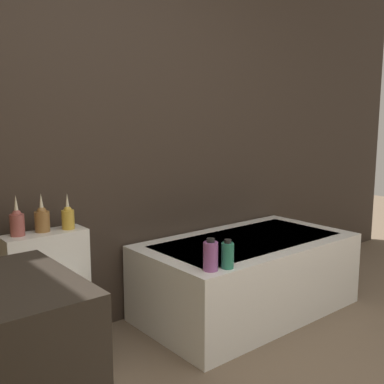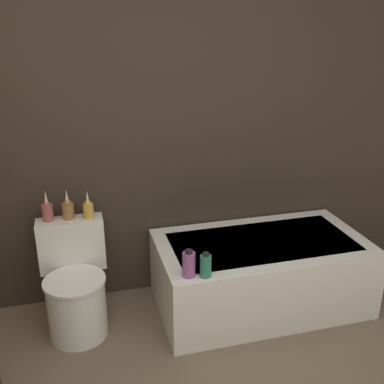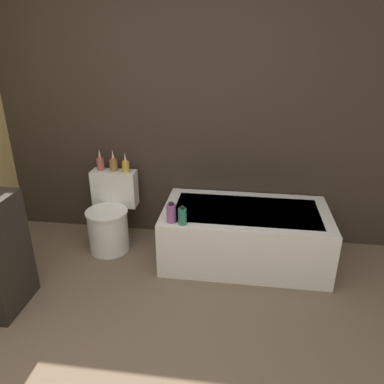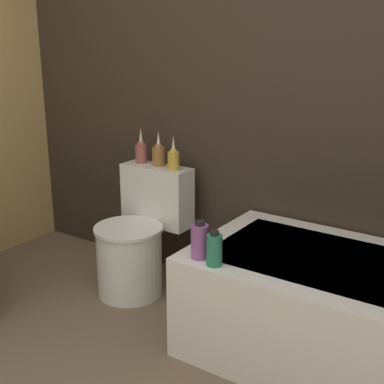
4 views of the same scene
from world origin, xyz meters
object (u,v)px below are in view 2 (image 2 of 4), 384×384
toilet (75,287)px  vase_bronze (88,209)px  bathtub (260,272)px  shampoo_bottle_short (206,266)px  vase_silver (68,209)px  vase_gold (47,210)px  shampoo_bottle_tall (189,264)px

toilet → vase_bronze: 0.52m
bathtub → shampoo_bottle_short: shampoo_bottle_short is taller
vase_silver → vase_gold: bearing=-178.8°
bathtub → vase_silver: vase_silver is taller
bathtub → vase_silver: 1.42m
shampoo_bottle_tall → bathtub: bearing=26.6°
bathtub → shampoo_bottle_short: 0.69m
bathtub → shampoo_bottle_short: size_ratio=9.14×
toilet → vase_gold: size_ratio=3.35×
shampoo_bottle_tall → shampoo_bottle_short: size_ratio=1.10×
vase_bronze → shampoo_bottle_short: 0.89m
vase_gold → shampoo_bottle_tall: size_ratio=1.21×
vase_bronze → shampoo_bottle_tall: vase_bronze is taller
bathtub → vase_gold: vase_gold is taller
bathtub → toilet: 1.29m
vase_silver → shampoo_bottle_tall: 0.91m
bathtub → vase_gold: bearing=169.1°
vase_silver → vase_bronze: bearing=-13.4°
vase_bronze → shampoo_bottle_tall: bearing=-45.4°
vase_bronze → shampoo_bottle_tall: size_ratio=1.12×
vase_gold → shampoo_bottle_tall: (0.81, -0.58, -0.20)m
toilet → vase_gold: vase_gold is taller
vase_gold → shampoo_bottle_tall: vase_gold is taller
bathtub → toilet: bearing=177.1°
shampoo_bottle_tall → shampoo_bottle_short: bearing=-17.4°
toilet → vase_silver: vase_silver is taller
vase_gold → vase_silver: 0.13m
vase_gold → vase_silver: (0.13, 0.00, -0.00)m
bathtub → toilet: toilet is taller
toilet → vase_bronze: (0.13, 0.18, 0.47)m
bathtub → vase_silver: bearing=167.9°
vase_silver → shampoo_bottle_tall: vase_silver is taller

